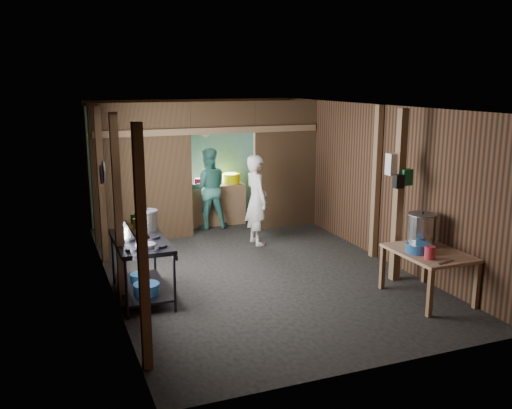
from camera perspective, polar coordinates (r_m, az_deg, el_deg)
name	(u,v)px	position (r m, az deg, el deg)	size (l,w,h in m)	color
floor	(252,268)	(9.13, -0.46, -6.49)	(4.50, 7.00, 0.00)	black
ceiling	(251,106)	(8.64, -0.49, 10.03)	(4.50, 7.00, 0.00)	#4F4B45
wall_back	(194,160)	(12.08, -6.41, 4.51)	(4.50, 0.00, 2.60)	#53311E
wall_front	(375,252)	(5.76, 12.08, -4.78)	(4.50, 0.00, 2.60)	#53311E
wall_left	(106,201)	(8.28, -15.18, 0.39)	(0.00, 7.00, 2.60)	#53311E
wall_right	(373,180)	(9.81, 11.91, 2.43)	(0.00, 7.00, 2.60)	#53311E
partition_left	(143,173)	(10.55, -11.54, 3.15)	(1.85, 0.10, 2.60)	brown
partition_right	(285,165)	(11.39, 3.00, 4.08)	(1.35, 0.10, 2.60)	brown
partition_header	(223,117)	(10.81, -3.44, 8.95)	(1.30, 0.10, 0.60)	brown
turquoise_panel	(194,163)	(12.03, -6.33, 4.24)	(4.40, 0.06, 2.50)	#69BBB9
back_counter	(215,204)	(11.80, -4.21, 0.04)	(1.20, 0.50, 0.85)	brown
wall_clock	(206,133)	(11.99, -5.20, 7.36)	(0.20, 0.20, 0.03)	silver
post_left_a	(142,251)	(5.79, -11.57, -4.65)	(0.10, 0.12, 2.60)	brown
post_left_b	(118,212)	(7.51, -13.96, -0.77)	(0.10, 0.12, 2.60)	brown
post_left_c	(101,186)	(9.46, -15.58, 1.86)	(0.10, 0.12, 2.60)	brown
post_right	(376,183)	(9.61, 12.21, 2.20)	(0.10, 0.12, 2.60)	brown
post_free	(398,197)	(8.54, 14.41, 0.79)	(0.12, 0.12, 2.60)	brown
cross_beam	(211,131)	(10.71, -4.62, 7.55)	(4.40, 0.12, 0.12)	brown
pan_lid_big	(104,172)	(8.61, -15.35, 3.21)	(0.34, 0.34, 0.03)	slate
pan_lid_small	(101,175)	(9.02, -15.59, 2.97)	(0.30, 0.30, 0.03)	black
wall_shelf	(137,229)	(6.24, -12.14, -2.45)	(0.14, 0.80, 0.03)	brown
jar_white	(140,229)	(5.99, -11.78, -2.44)	(0.07, 0.07, 0.10)	silver
jar_yellow	(136,223)	(6.23, -12.17, -1.88)	(0.08, 0.08, 0.10)	#E2D401
jar_green	(133,219)	(6.44, -12.49, -1.41)	(0.06, 0.06, 0.10)	#135B2E
bag_white	(394,164)	(8.49, 14.00, 4.04)	(0.22, 0.15, 0.32)	silver
bag_green	(406,177)	(8.47, 15.14, 2.73)	(0.16, 0.12, 0.24)	#135B2E
bag_black	(399,181)	(8.38, 14.43, 2.32)	(0.14, 0.10, 0.20)	black
gas_range	(142,269)	(7.95, -11.63, -6.48)	(0.74, 1.44, 0.85)	black
prep_table	(428,275)	(8.16, 17.19, -6.91)	(0.84, 1.16, 0.68)	tan
stove_pot_large	(147,221)	(8.19, -11.12, -1.71)	(0.33, 0.33, 0.33)	#B8B8B8
stove_pot_med	(127,233)	(7.84, -13.12, -2.82)	(0.27, 0.27, 0.23)	#B8B8B8
stove_saucepan	(122,228)	(8.29, -13.56, -2.38)	(0.14, 0.14, 0.09)	#B8B8B8
frying_pan	(146,246)	(7.45, -11.27, -4.15)	(0.27, 0.49, 0.06)	slate
blue_tub_front	(146,289)	(7.74, -11.18, -8.48)	(0.36, 0.36, 0.15)	#245A95
blue_tub_back	(140,277)	(8.23, -11.84, -7.34)	(0.28, 0.28, 0.11)	#245A95
stock_pot	(421,230)	(8.28, 16.62, -2.52)	(0.41, 0.41, 0.48)	#B8B8B8
wash_basin	(418,248)	(7.96, 16.31, -4.29)	(0.34, 0.34, 0.13)	#245A95
pink_bucket	(430,253)	(7.71, 17.41, -4.73)	(0.14, 0.14, 0.17)	#BB2E3C
knife	(446,262)	(7.64, 18.92, -5.62)	(0.30, 0.04, 0.01)	#B8B8B8
yellow_tub	(231,178)	(11.81, -2.58, 2.69)	(0.37, 0.37, 0.21)	#E2D401
red_cup	(198,182)	(11.60, -6.00, 2.32)	(0.13, 0.13, 0.15)	#A80324
cook	(256,200)	(10.23, 0.04, 0.46)	(0.61, 0.40, 1.67)	silver
worker_back	(208,188)	(11.39, -4.95, 1.67)	(0.81, 0.63, 1.67)	teal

